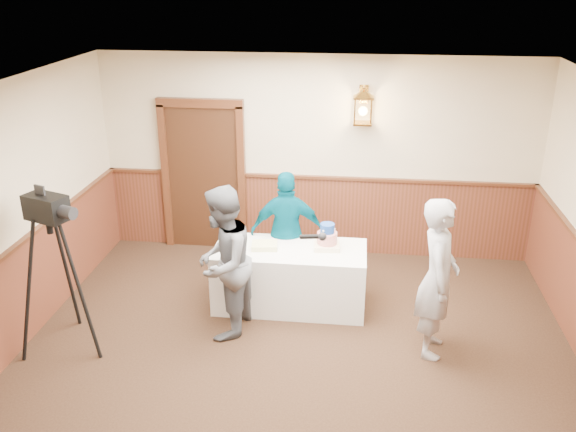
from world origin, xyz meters
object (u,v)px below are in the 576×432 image
(tv_camera_rig, at_px, (58,282))
(sheet_cake_yellow, at_px, (265,246))
(sheet_cake_green, at_px, (232,240))
(tiered_cake, at_px, (327,238))
(display_table, at_px, (290,277))
(assistant_p, at_px, (287,232))
(interviewer, at_px, (223,263))
(baker, at_px, (438,278))

(tv_camera_rig, bearing_deg, sheet_cake_yellow, 50.53)
(sheet_cake_yellow, relative_size, sheet_cake_green, 1.00)
(tiered_cake, distance_m, sheet_cake_green, 1.15)
(display_table, xyz_separation_m, tv_camera_rig, (-2.30, -1.18, 0.41))
(tiered_cake, height_order, assistant_p, assistant_p)
(sheet_cake_yellow, bearing_deg, sheet_cake_green, 164.32)
(sheet_cake_yellow, relative_size, tv_camera_rig, 0.17)
(tiered_cake, relative_size, sheet_cake_yellow, 1.07)
(sheet_cake_yellow, xyz_separation_m, assistant_p, (0.22, 0.43, 0.00))
(interviewer, bearing_deg, baker, 95.60)
(baker, bearing_deg, sheet_cake_yellow, 74.71)
(interviewer, bearing_deg, tv_camera_rig, -65.53)
(sheet_cake_green, height_order, assistant_p, assistant_p)
(sheet_cake_yellow, distance_m, tv_camera_rig, 2.31)
(assistant_p, bearing_deg, tiered_cake, 140.63)
(baker, bearing_deg, assistant_p, 61.35)
(interviewer, relative_size, tv_camera_rig, 0.98)
(display_table, xyz_separation_m, baker, (1.62, -0.77, 0.50))
(tiered_cake, relative_size, interviewer, 0.18)
(tiered_cake, height_order, sheet_cake_yellow, tiered_cake)
(sheet_cake_green, relative_size, interviewer, 0.17)
(interviewer, height_order, assistant_p, interviewer)
(baker, bearing_deg, display_table, 70.71)
(interviewer, relative_size, baker, 0.99)
(tv_camera_rig, bearing_deg, tiered_cake, 45.09)
(sheet_cake_yellow, relative_size, baker, 0.17)
(display_table, xyz_separation_m, sheet_cake_green, (-0.71, 0.10, 0.41))
(baker, relative_size, assistant_p, 1.12)
(sheet_cake_yellow, bearing_deg, display_table, 3.06)
(interviewer, bearing_deg, assistant_p, 160.06)
(assistant_p, bearing_deg, display_table, 94.50)
(display_table, height_order, interviewer, interviewer)
(sheet_cake_green, height_order, tv_camera_rig, tv_camera_rig)
(sheet_cake_green, xyz_separation_m, tv_camera_rig, (-1.58, -1.28, 0.00))
(display_table, relative_size, tv_camera_rig, 1.02)
(sheet_cake_green, bearing_deg, baker, -20.48)
(tiered_cake, distance_m, baker, 1.46)
(sheet_cake_yellow, bearing_deg, interviewer, -117.89)
(assistant_p, bearing_deg, interviewer, 55.87)
(display_table, xyz_separation_m, assistant_p, (-0.08, 0.41, 0.41))
(display_table, bearing_deg, tv_camera_rig, -152.88)
(display_table, distance_m, assistant_p, 0.58)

